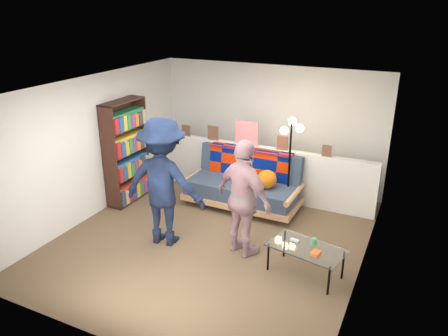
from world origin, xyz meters
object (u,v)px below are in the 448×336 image
(bookshelf, at_px, (126,155))
(floor_lamp, at_px, (291,147))
(person_right, at_px, (244,199))
(coffee_table, at_px, (306,249))
(futon_sofa, at_px, (245,184))
(person_left, at_px, (163,182))

(bookshelf, height_order, floor_lamp, bookshelf)
(bookshelf, relative_size, person_right, 1.07)
(coffee_table, bearing_deg, futon_sofa, 134.44)
(bookshelf, relative_size, person_left, 0.96)
(floor_lamp, xyz_separation_m, person_left, (-1.38, -1.83, -0.21))
(bookshelf, height_order, person_left, person_left)
(futon_sofa, xyz_separation_m, floor_lamp, (0.78, 0.13, 0.78))
(bookshelf, relative_size, coffee_table, 1.72)
(floor_lamp, height_order, person_left, person_left)
(futon_sofa, relative_size, floor_lamp, 1.23)
(person_right, bearing_deg, futon_sofa, -43.50)
(coffee_table, xyz_separation_m, person_left, (-2.21, -0.06, 0.60))
(bookshelf, distance_m, person_left, 1.76)
(coffee_table, bearing_deg, person_right, 171.94)
(futon_sofa, relative_size, bookshelf, 1.10)
(coffee_table, distance_m, floor_lamp, 2.11)
(floor_lamp, bearing_deg, person_right, -95.58)
(person_right, bearing_deg, floor_lamp, -71.57)
(futon_sofa, relative_size, coffee_table, 1.89)
(bookshelf, height_order, person_right, bookshelf)
(person_left, height_order, person_right, person_left)
(futon_sofa, distance_m, coffee_table, 2.30)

